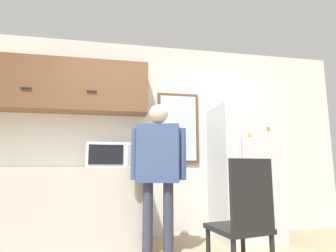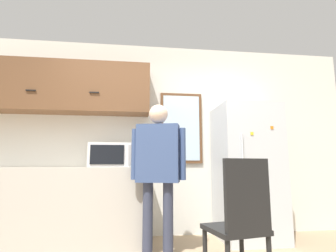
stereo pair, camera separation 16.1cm
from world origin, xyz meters
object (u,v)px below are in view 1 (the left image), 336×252
(person, at_px, (158,161))
(refrigerator, at_px, (243,171))
(microwave, at_px, (111,155))
(chair, at_px, (244,217))

(person, height_order, refrigerator, refrigerator)
(microwave, xyz_separation_m, refrigerator, (1.74, 0.05, -0.20))
(refrigerator, bearing_deg, person, -159.84)
(microwave, xyz_separation_m, person, (0.52, -0.40, -0.08))
(refrigerator, distance_m, chair, 1.44)
(person, relative_size, refrigerator, 0.93)
(microwave, bearing_deg, refrigerator, 1.61)
(refrigerator, xyz_separation_m, chair, (-0.63, -1.26, -0.34))
(chair, bearing_deg, microwave, -59.07)
(microwave, distance_m, person, 0.66)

